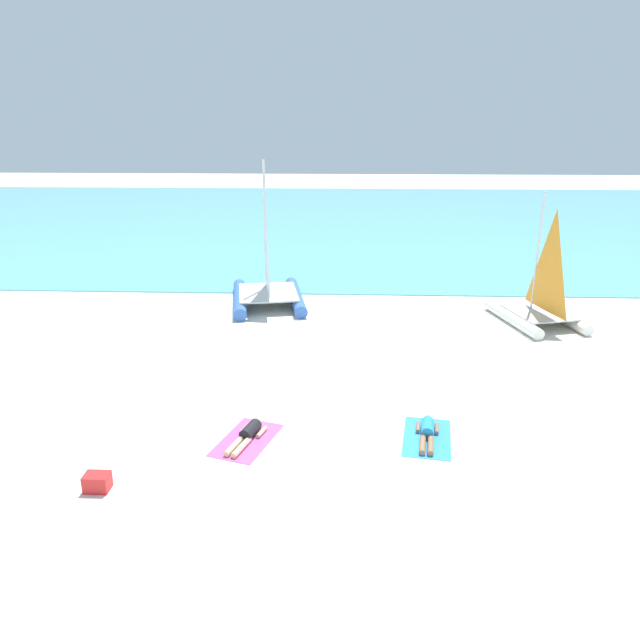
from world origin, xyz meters
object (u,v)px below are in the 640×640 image
sunbather_left (248,434)px  towel_right (427,438)px  sailboat_blue (268,284)px  sailboat_white (539,305)px  sunbather_right (427,431)px  cooler_box (97,482)px  towel_left (247,440)px

sunbather_left → towel_right: bearing=20.5°
sailboat_blue → sunbather_left: bearing=-95.5°
sailboat_white → sunbather_right: 9.88m
towel_right → cooler_box: 7.33m
sunbather_left → sunbather_right: size_ratio=0.98×
sailboat_white → cooler_box: bearing=-152.3°
sunbather_left → towel_right: (4.21, 0.23, -0.13)m
towel_left → sunbather_right: (4.24, 0.36, 0.13)m
sunbather_left → sailboat_white: bearing=60.6°
cooler_box → sunbather_left: bearing=38.2°
towel_right → cooler_box: (-6.93, -2.38, 0.17)m
sailboat_blue → sailboat_white: size_ratio=1.20×
sunbather_left → cooler_box: (-2.72, -2.14, 0.05)m
sailboat_white → towel_right: sailboat_white is taller
sunbather_left → cooler_box: 3.46m
sailboat_white → sailboat_blue: bearing=155.2°
towel_left → sunbather_left: bearing=72.7°
sunbather_left → towel_right: 4.22m
sailboat_blue → towel_right: size_ratio=2.97×
sailboat_blue → towel_left: (0.85, -10.66, -0.84)m
sailboat_white → cooler_box: size_ratio=9.44×
sailboat_blue → towel_left: 10.73m
towel_left → sunbather_left: size_ratio=1.23×
sailboat_blue → cooler_box: size_ratio=11.30×
cooler_box → sailboat_blue: bearing=81.7°
sailboat_blue → towel_left: sailboat_blue is taller
sailboat_white → sunbather_left: size_ratio=3.06×
sunbather_left → cooler_box: bearing=-124.5°
sailboat_blue → sunbather_left: sailboat_blue is taller
sunbather_left → towel_left: bearing=-90.0°
sunbather_right → towel_right: bearing=-90.0°
towel_left → towel_right: same height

